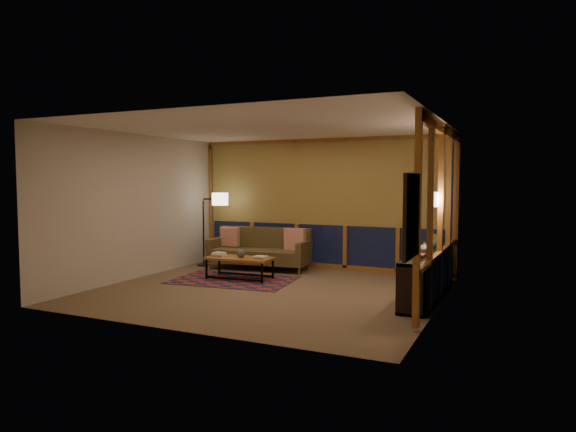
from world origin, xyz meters
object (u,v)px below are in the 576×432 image
at_px(coffee_table, 240,268).
at_px(bookshelf, 428,273).
at_px(floor_lamp, 203,229).
at_px(sofa, 259,249).

distance_m(coffee_table, bookshelf, 3.42).
height_order(coffee_table, floor_lamp, floor_lamp).
distance_m(sofa, bookshelf, 3.74).
relative_size(coffee_table, bookshelf, 0.43).
relative_size(floor_lamp, bookshelf, 0.55).
distance_m(sofa, floor_lamp, 1.37).
xyz_separation_m(sofa, bookshelf, (3.60, -1.03, -0.06)).
relative_size(sofa, coffee_table, 1.64).
distance_m(coffee_table, floor_lamp, 1.91).
height_order(floor_lamp, bookshelf, floor_lamp).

